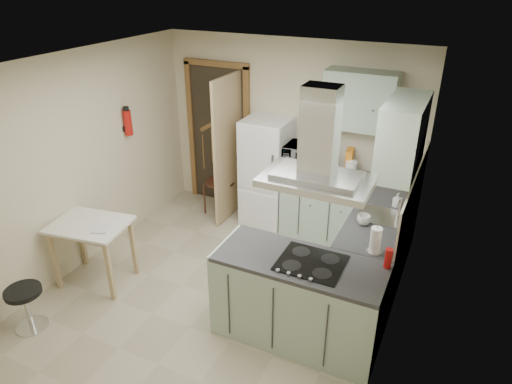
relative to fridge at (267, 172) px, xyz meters
The scene contains 28 objects.
floor 1.96m from the fridge, 83.66° to the right, with size 4.20×4.20×0.00m, color tan.
ceiling 2.52m from the fridge, 83.66° to the right, with size 4.20×4.20×0.00m, color silver.
back_wall 0.62m from the fridge, 56.31° to the left, with size 3.60×3.60×0.00m, color beige.
left_wall 2.46m from the fridge, 131.63° to the right, with size 4.20×4.20×0.00m, color beige.
right_wall 2.74m from the fridge, 41.99° to the right, with size 4.20×4.20×0.00m, color beige.
doorway 0.99m from the fridge, 163.30° to the left, with size 1.10×0.12×2.10m, color brown.
fridge is the anchor object (origin of this frame).
counter_back 0.91m from the fridge, ahead, with size 1.08×0.60×0.90m, color #9EB2A0.
counter_right 1.85m from the fridge, 21.66° to the right, with size 0.60×1.95×0.90m, color #9EB2A0.
splashback 1.26m from the fridge, 13.94° to the left, with size 1.68×0.02×0.50m, color beige.
wall_cabinet_back 1.60m from the fridge, ahead, with size 0.85×0.35×0.70m, color #9EB2A0.
wall_cabinet_right 2.33m from the fridge, 27.50° to the right, with size 0.35×0.90×0.70m, color #9EB2A0.
peninsula 2.35m from the fridge, 58.26° to the right, with size 1.55×0.65×0.90m, color #9EB2A0.
hob 2.39m from the fridge, 56.21° to the right, with size 0.58×0.50×0.01m, color black.
extractor_hood 2.57m from the fridge, 56.21° to the right, with size 0.90×0.55×0.10m, color silver.
sink 1.91m from the fridge, 26.57° to the right, with size 0.45×0.40×0.01m, color silver.
fire_extinguisher 1.93m from the fridge, 149.70° to the right, with size 0.10×0.10×0.32m, color #B2140F.
drop_leaf_table 2.46m from the fridge, 118.83° to the right, with size 0.81×0.61×0.76m, color tan.
bentwood_chair 0.77m from the fridge, behind, with size 0.43×0.43×0.96m, color #482618.
stool 3.30m from the fridge, 112.57° to the right, with size 0.35×0.35×0.47m, color black.
microwave 0.65m from the fridge, ahead, with size 0.60×0.40×0.33m, color black.
kettle 1.18m from the fridge, ahead, with size 0.15×0.15×0.22m, color white.
cereal_box 1.14m from the fridge, ahead, with size 0.08×0.21×0.31m, color orange.
soap_bottle 1.92m from the fridge, 16.86° to the right, with size 0.07×0.07×0.16m, color #ABABB7.
paper_towel 2.39m from the fridge, 40.91° to the right, with size 0.10×0.10×0.26m, color white.
cup 1.94m from the fridge, 34.74° to the right, with size 0.13×0.13×0.11m, color white.
red_bottle 2.63m from the fridge, 41.86° to the right, with size 0.07×0.07×0.19m, color #B9100F.
book 2.43m from the fridge, 115.56° to the right, with size 0.16×0.22×0.10m, color #A43645.
Camera 1 is at (2.12, -3.44, 3.29)m, focal length 32.00 mm.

